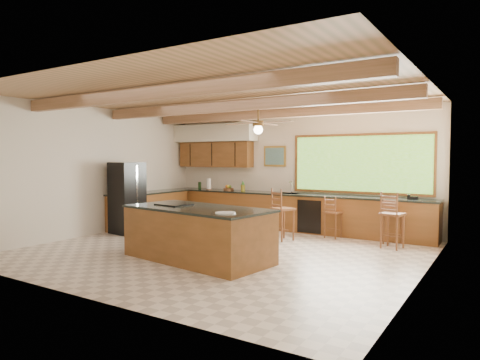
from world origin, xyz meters
The scene contains 9 objects.
ground centered at (0.00, 0.00, 0.00)m, with size 7.20×7.20×0.00m, color beige.
room_shell centered at (-0.17, 0.65, 2.21)m, with size 7.27×6.54×3.02m.
counter_run centered at (-0.82, 2.52, 0.46)m, with size 7.12×3.10×1.23m.
island centered at (0.02, -0.83, 0.47)m, with size 2.84×1.62×0.96m.
refrigerator centered at (-3.05, 0.40, 0.85)m, with size 0.73×0.71×1.70m.
bar_stool_a centered at (1.34, 2.40, 0.57)m, with size 0.39×0.39×0.95m.
bar_stool_b centered at (0.50, 1.54, 0.68)m, with size 0.54×0.54×1.14m.
bar_stool_c centered at (2.73, 1.95, 0.68)m, with size 0.48×0.48×1.14m.
bar_stool_d centered at (2.64, 2.40, 0.60)m, with size 0.41×0.41×1.01m.
Camera 1 is at (4.66, -6.78, 1.81)m, focal length 32.00 mm.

